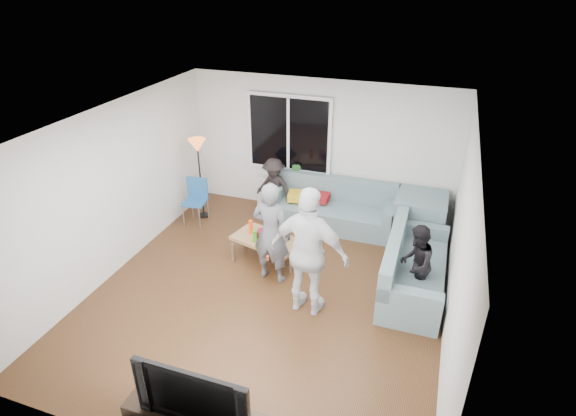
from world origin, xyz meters
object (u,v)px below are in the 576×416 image
at_px(side_chair, 195,202).
at_px(player_left, 271,233).
at_px(floor_lamp, 201,179).
at_px(sofa_right_section, 416,265).
at_px(spectator_back, 274,188).
at_px(coffee_table, 267,249).
at_px(spectator_right, 416,264).
at_px(television, 197,389).
at_px(sofa_back_section, 332,205).
at_px(player_right, 309,253).

xyz_separation_m(side_chair, player_left, (1.97, -1.16, 0.39)).
bearing_deg(floor_lamp, player_left, -36.23).
bearing_deg(floor_lamp, sofa_right_section, -13.64).
bearing_deg(spectator_back, side_chair, -134.99).
relative_size(coffee_table, spectator_right, 0.92).
height_order(sofa_right_section, spectator_right, spectator_right).
bearing_deg(floor_lamp, coffee_table, -29.90).
bearing_deg(sofa_right_section, side_chair, 80.13).
height_order(side_chair, spectator_back, spectator_back).
xyz_separation_m(spectator_right, spectator_back, (-2.79, 1.72, -0.02)).
height_order(spectator_back, television, spectator_back).
height_order(sofa_back_section, coffee_table, sofa_back_section).
height_order(side_chair, television, television).
relative_size(sofa_back_section, floor_lamp, 1.47).
xyz_separation_m(sofa_right_section, player_right, (-1.36, -0.98, 0.52)).
height_order(sofa_right_section, side_chair, side_chair).
relative_size(sofa_back_section, spectator_right, 1.92).
relative_size(floor_lamp, player_right, 0.82).
bearing_deg(player_right, sofa_right_section, -137.77).
bearing_deg(sofa_back_section, player_left, -103.82).
xyz_separation_m(side_chair, player_right, (2.71, -1.68, 0.52)).
height_order(player_left, television, player_left).
height_order(side_chair, player_left, player_left).
xyz_separation_m(coffee_table, spectator_back, (-0.42, 1.48, 0.38)).
distance_m(side_chair, television, 4.65).
distance_m(spectator_right, spectator_back, 3.28).
xyz_separation_m(player_left, spectator_right, (2.10, 0.22, -0.22)).
bearing_deg(side_chair, spectator_back, 23.50).
bearing_deg(player_left, television, 102.20).
bearing_deg(sofa_right_section, coffee_table, 89.78).
distance_m(coffee_table, television, 3.43).
xyz_separation_m(sofa_back_section, coffee_table, (-0.73, -1.45, -0.22)).
height_order(sofa_back_section, floor_lamp, floor_lamp).
xyz_separation_m(floor_lamp, player_right, (2.71, -1.96, 0.17)).
height_order(coffee_table, floor_lamp, floor_lamp).
relative_size(floor_lamp, spectator_right, 1.30).
bearing_deg(television, side_chair, 119.86).
xyz_separation_m(side_chair, spectator_right, (4.07, -0.95, 0.17)).
xyz_separation_m(floor_lamp, spectator_back, (1.28, 0.50, -0.20)).
height_order(side_chair, spectator_right, spectator_right).
bearing_deg(player_right, player_left, -28.52).
distance_m(coffee_table, spectator_right, 2.41).
xyz_separation_m(sofa_right_section, spectator_back, (-2.79, 1.49, 0.16)).
xyz_separation_m(side_chair, spectator_back, (1.28, 0.78, 0.15)).
bearing_deg(side_chair, player_right, -39.65).
bearing_deg(side_chair, player_left, -38.38).
bearing_deg(sofa_back_section, spectator_back, 178.52).
xyz_separation_m(sofa_right_section, television, (-1.76, -3.31, 0.35)).
bearing_deg(side_chair, television, -67.95).
distance_m(floor_lamp, player_right, 3.35).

